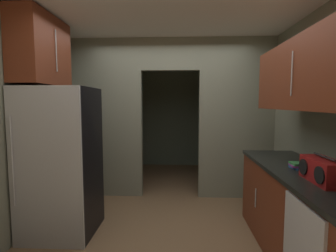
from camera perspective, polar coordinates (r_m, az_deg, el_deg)
name	(u,v)px	position (r m, az deg, el deg)	size (l,w,h in m)	color
ground	(166,240)	(3.19, -0.46, -24.24)	(20.00, 20.00, 0.00)	brown
kitchen_overhead_slab	(168,15)	(3.38, -0.06, 23.71)	(3.75, 6.84, 0.06)	silver
kitchen_partition	(171,114)	(4.20, 0.62, 2.64)	(3.35, 0.12, 2.61)	gray
adjoining_room_shell	(173,115)	(5.79, 1.18, 2.57)	(3.35, 2.27, 2.61)	slate
refrigerator	(61,161)	(3.31, -22.90, -7.34)	(0.79, 0.76, 1.75)	black
lower_cabinet_run	(305,220)	(2.88, 28.39, -18.03)	(0.66, 2.20, 0.92)	maroon
upper_cabinet_counterside	(312,73)	(2.67, 29.67, 10.21)	(0.36, 1.98, 0.67)	maroon
upper_cabinet_fridgeside	(41,51)	(3.49, -26.55, 14.85)	(0.36, 0.87, 0.82)	maroon
boombox	(323,171)	(2.43, 31.42, -8.58)	(0.20, 0.42, 0.22)	maroon
book_stack	(297,166)	(2.82, 26.98, -7.96)	(0.14, 0.17, 0.06)	#2D609E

